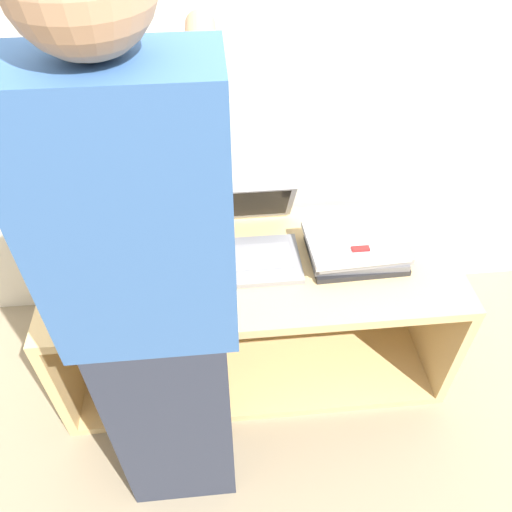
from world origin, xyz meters
The scene contains 8 objects.
ground_plane centered at (0.00, 0.00, 0.00)m, with size 12.00×12.00×0.00m, color gray.
wall_back centered at (0.00, 0.71, 1.20)m, with size 8.00×0.05×2.40m.
cart centered at (0.00, 0.36, 0.28)m, with size 1.45×0.60×0.55m.
laptop_open centered at (0.00, 0.36, 0.60)m, with size 0.33×0.36×0.23m.
laptop_stack_left centered at (-0.35, 0.30, 0.59)m, with size 0.35×0.25×0.07m.
laptop_stack_right centered at (0.36, 0.30, 0.60)m, with size 0.35×0.26×0.09m.
person centered at (-0.29, -0.16, 0.86)m, with size 0.40×0.53×1.70m.
inventory_tag centered at (0.36, 0.24, 0.65)m, with size 0.06×0.02×0.01m.
Camera 1 is at (-0.11, -0.95, 1.79)m, focal length 35.00 mm.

